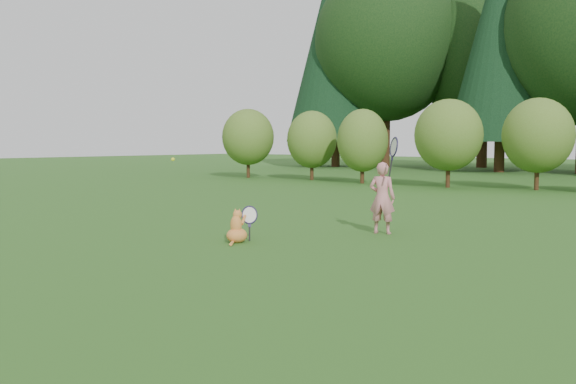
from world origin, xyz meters
The scene contains 5 objects.
ground centered at (0.00, 0.00, 0.00)m, with size 100.00×100.00×0.00m, color #205517.
shrub_row centered at (0.00, 13.00, 1.40)m, with size 28.00×3.00×2.80m, color #4E6B21, non-canonical shape.
child centered at (1.27, 1.93, 0.62)m, with size 0.69×0.48×1.76m.
cat centered at (0.08, -0.24, 0.26)m, with size 0.44×0.76×0.68m.
tennis_ball centered at (-1.55, -0.10, 1.21)m, with size 0.06×0.06×0.06m.
Camera 1 is at (6.77, -7.08, 1.51)m, focal length 40.00 mm.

